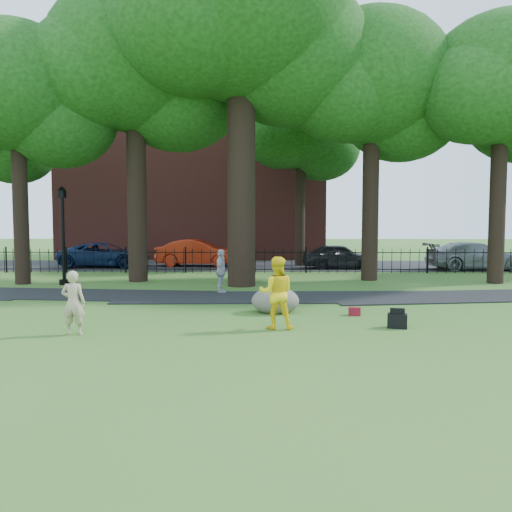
{
  "coord_description": "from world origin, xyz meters",
  "views": [
    {
      "loc": [
        0.83,
        -12.7,
        2.57
      ],
      "look_at": [
        0.64,
        2.0,
        1.54
      ],
      "focal_mm": 35.0,
      "sensor_mm": 36.0,
      "label": 1
    }
  ],
  "objects_px": {
    "man": "(276,293)",
    "big_tree": "(244,25)",
    "woman": "(73,303)",
    "red_sedan": "(198,253)",
    "boulder": "(275,299)",
    "lamppost": "(63,237)"
  },
  "relations": [
    {
      "from": "woman",
      "to": "man",
      "type": "xyz_separation_m",
      "value": [
        4.62,
        0.68,
        0.14
      ]
    },
    {
      "from": "boulder",
      "to": "red_sedan",
      "type": "xyz_separation_m",
      "value": [
        -4.03,
        14.3,
        0.38
      ]
    },
    {
      "from": "big_tree",
      "to": "red_sedan",
      "type": "xyz_separation_m",
      "value": [
        -2.97,
        8.41,
        -9.37
      ]
    },
    {
      "from": "lamppost",
      "to": "big_tree",
      "type": "bearing_deg",
      "value": 6.37
    },
    {
      "from": "woman",
      "to": "red_sedan",
      "type": "height_order",
      "value": "red_sedan"
    },
    {
      "from": "woman",
      "to": "red_sedan",
      "type": "relative_size",
      "value": 0.31
    },
    {
      "from": "big_tree",
      "to": "lamppost",
      "type": "xyz_separation_m",
      "value": [
        -7.32,
        0.15,
        -8.19
      ]
    },
    {
      "from": "boulder",
      "to": "lamppost",
      "type": "relative_size",
      "value": 0.34
    },
    {
      "from": "woman",
      "to": "man",
      "type": "bearing_deg",
      "value": -173.18
    },
    {
      "from": "big_tree",
      "to": "woman",
      "type": "relative_size",
      "value": 9.85
    },
    {
      "from": "big_tree",
      "to": "lamppost",
      "type": "bearing_deg",
      "value": 178.82
    },
    {
      "from": "man",
      "to": "red_sedan",
      "type": "bearing_deg",
      "value": -74.45
    },
    {
      "from": "big_tree",
      "to": "man",
      "type": "height_order",
      "value": "big_tree"
    },
    {
      "from": "woman",
      "to": "man",
      "type": "relative_size",
      "value": 0.84
    },
    {
      "from": "man",
      "to": "big_tree",
      "type": "bearing_deg",
      "value": -80.77
    },
    {
      "from": "big_tree",
      "to": "lamppost",
      "type": "height_order",
      "value": "big_tree"
    },
    {
      "from": "man",
      "to": "lamppost",
      "type": "relative_size",
      "value": 0.44
    },
    {
      "from": "big_tree",
      "to": "red_sedan",
      "type": "distance_m",
      "value": 12.94
    },
    {
      "from": "big_tree",
      "to": "woman",
      "type": "xyz_separation_m",
      "value": [
        -3.58,
        -8.69,
        -9.41
      ]
    },
    {
      "from": "big_tree",
      "to": "woman",
      "type": "distance_m",
      "value": 13.3
    },
    {
      "from": "man",
      "to": "red_sedan",
      "type": "distance_m",
      "value": 16.89
    },
    {
      "from": "lamppost",
      "to": "boulder",
      "type": "bearing_deg",
      "value": -28.21
    }
  ]
}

